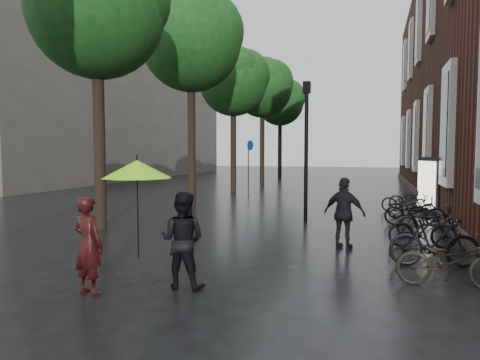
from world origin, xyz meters
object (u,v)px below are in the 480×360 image
at_px(person_burgundy, 88,245).
at_px(ad_lightbox, 431,186).
at_px(pedestrian_walking, 344,213).
at_px(person_black, 183,240).
at_px(parked_bicycles, 419,216).
at_px(lamp_post, 306,137).

relative_size(person_burgundy, ad_lightbox, 0.77).
bearing_deg(pedestrian_walking, person_black, 73.61).
bearing_deg(pedestrian_walking, parked_bicycles, -107.72).
relative_size(pedestrian_walking, ad_lightbox, 0.81).
bearing_deg(ad_lightbox, parked_bicycles, -124.57).
bearing_deg(ad_lightbox, person_black, -139.60).
xyz_separation_m(person_burgundy, lamp_post, (2.14, 8.19, 1.92)).
bearing_deg(person_black, person_burgundy, 27.95).
distance_m(parked_bicycles, lamp_post, 4.15).
xyz_separation_m(person_black, ad_lightbox, (4.89, 10.01, 0.23)).
bearing_deg(lamp_post, pedestrian_walking, -69.13).
relative_size(parked_bicycles, ad_lightbox, 5.29).
xyz_separation_m(pedestrian_walking, ad_lightbox, (2.56, 6.39, 0.20)).
height_order(person_black, ad_lightbox, ad_lightbox).
relative_size(person_burgundy, parked_bicycles, 0.15).
bearing_deg(person_burgundy, lamp_post, -91.33).
distance_m(person_black, lamp_post, 7.75).
bearing_deg(person_burgundy, parked_bicycles, -114.30).
relative_size(ad_lightbox, lamp_post, 0.46).
height_order(ad_lightbox, lamp_post, lamp_post).
distance_m(pedestrian_walking, parked_bicycles, 3.30).
bearing_deg(ad_lightbox, person_burgundy, -143.37).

